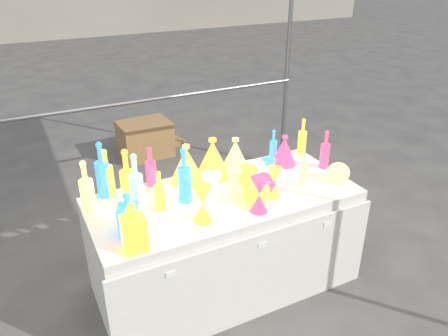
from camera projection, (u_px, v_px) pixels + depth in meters
name	position (u px, v px, depth m)	size (l,w,h in m)	color
ground	(224.00, 281.00, 3.27)	(80.00, 80.00, 0.00)	slate
display_table	(225.00, 241.00, 3.10)	(1.84, 0.83, 0.75)	silver
cardboard_box_closed	(145.00, 139.00, 5.20)	(0.59, 0.43, 0.43)	#A37A49
cardboard_box_flat	(152.00, 143.00, 5.56)	(0.68, 0.49, 0.06)	#A37A49
bottle_0	(107.00, 172.00, 2.87)	(0.09, 0.09, 0.33)	red
bottle_1	(102.00, 169.00, 2.84)	(0.09, 0.09, 0.39)	green
bottle_2	(127.00, 179.00, 2.70)	(0.09, 0.09, 0.41)	yellow
bottle_3	(151.00, 167.00, 3.00)	(0.07, 0.07, 0.29)	#1F37B9
bottle_4	(86.00, 187.00, 2.65)	(0.09, 0.09, 0.36)	#158086
bottle_5	(136.00, 183.00, 2.66)	(0.09, 0.09, 0.40)	#CD298C
bottle_6	(159.00, 190.00, 2.72)	(0.07, 0.07, 0.27)	red
bottle_7	(184.00, 175.00, 2.78)	(0.09, 0.09, 0.38)	green
decanter_0	(131.00, 229.00, 2.34)	(0.11, 0.11, 0.27)	red
decanter_1	(134.00, 226.00, 2.34)	(0.12, 0.12, 0.29)	yellow
decanter_2	(128.00, 214.00, 2.46)	(0.12, 0.12, 0.28)	green
hourglass_0	(202.00, 204.00, 2.60)	(0.12, 0.12, 0.24)	yellow
hourglass_1	(259.00, 195.00, 2.70)	(0.12, 0.12, 0.23)	#1F37B9
hourglass_2	(234.00, 184.00, 2.86)	(0.10, 0.10, 0.20)	#158086
hourglass_3	(212.00, 193.00, 2.71)	(0.13, 0.13, 0.25)	#CD298C
hourglass_4	(274.00, 182.00, 2.87)	(0.10, 0.10, 0.21)	red
hourglass_5	(268.00, 173.00, 3.01)	(0.10, 0.10, 0.20)	green
globe_0	(256.00, 193.00, 2.81)	(0.18, 0.18, 0.15)	red
globe_1	(338.00, 174.00, 3.08)	(0.16, 0.16, 0.13)	#158086
globe_2	(247.00, 174.00, 3.07)	(0.16, 0.16, 0.12)	yellow
globe_3	(264.00, 185.00, 2.92)	(0.17, 0.17, 0.13)	#1F37B9
lampshade_0	(213.00, 158.00, 3.12)	(0.25, 0.25, 0.29)	#CEDB2E
lampshade_1	(187.00, 164.00, 3.04)	(0.24, 0.24, 0.28)	#CEDB2E
lampshade_2	(284.00, 150.00, 3.31)	(0.19, 0.19, 0.23)	#1F37B9
lampshade_3	(235.00, 155.00, 3.20)	(0.22, 0.22, 0.26)	#158086
bottle_8	(273.00, 145.00, 3.37)	(0.06, 0.06, 0.25)	green
bottle_9	(302.00, 136.00, 3.47)	(0.07, 0.07, 0.30)	yellow
bottle_10	(325.00, 149.00, 3.24)	(0.07, 0.07, 0.30)	#1F37B9
bottle_11	(303.00, 170.00, 2.99)	(0.06, 0.06, 0.25)	#158086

